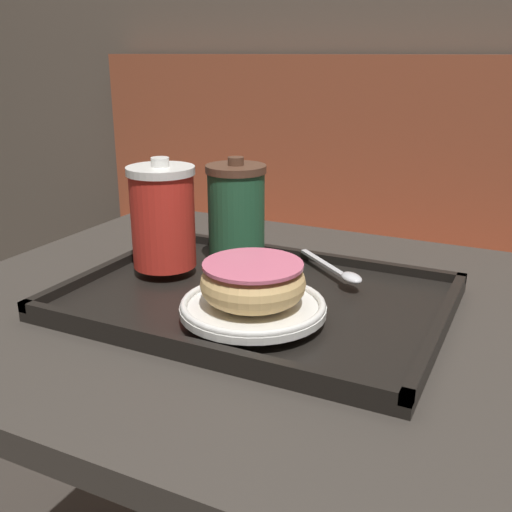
{
  "coord_description": "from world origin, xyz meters",
  "views": [
    {
      "loc": [
        0.28,
        -0.63,
        1.01
      ],
      "look_at": [
        -0.02,
        -0.02,
        0.77
      ],
      "focal_mm": 42.0,
      "sensor_mm": 36.0,
      "label": 1
    }
  ],
  "objects": [
    {
      "name": "cafe_table",
      "position": [
        0.0,
        0.0,
        0.54
      ],
      "size": [
        0.87,
        0.68,
        0.71
      ],
      "color": "#38332D",
      "rests_on": "ground_plane"
    },
    {
      "name": "coffee_cup_front",
      "position": [
        -0.16,
        -0.0,
        0.8
      ],
      "size": [
        0.09,
        0.09,
        0.14
      ],
      "color": "red",
      "rests_on": "serving_tray"
    },
    {
      "name": "donut_chocolate_glazed",
      "position": [
        0.01,
        -0.09,
        0.77
      ],
      "size": [
        0.12,
        0.12,
        0.04
      ],
      "color": "#DBB270",
      "rests_on": "plate_with_chocolate_donut"
    },
    {
      "name": "plate_with_chocolate_donut",
      "position": [
        0.01,
        -0.09,
        0.74
      ],
      "size": [
        0.16,
        0.16,
        0.01
      ],
      "color": "white",
      "rests_on": "serving_tray"
    },
    {
      "name": "spoon",
      "position": [
        0.06,
        0.06,
        0.74
      ],
      "size": [
        0.12,
        0.11,
        0.01
      ],
      "rotation": [
        0.0,
        0.0,
        5.57
      ],
      "color": "silver",
      "rests_on": "serving_tray"
    },
    {
      "name": "booth_bench",
      "position": [
        -0.22,
        0.87,
        0.32
      ],
      "size": [
        1.62,
        0.44,
        1.0
      ],
      "color": "brown",
      "rests_on": "ground_plane"
    },
    {
      "name": "coffee_cup_rear",
      "position": [
        -0.09,
        0.07,
        0.8
      ],
      "size": [
        0.08,
        0.08,
        0.14
      ],
      "color": "#235638",
      "rests_on": "serving_tray"
    },
    {
      "name": "serving_tray",
      "position": [
        -0.02,
        -0.02,
        0.72
      ],
      "size": [
        0.45,
        0.33,
        0.02
      ],
      "color": "black",
      "rests_on": "cafe_table"
    }
  ]
}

